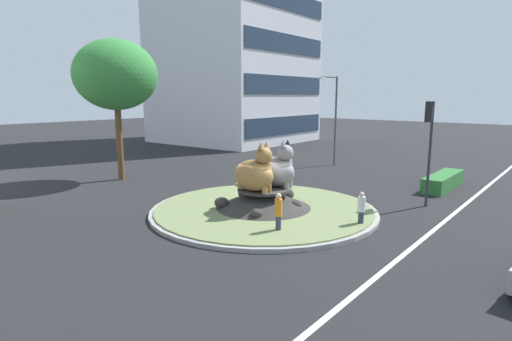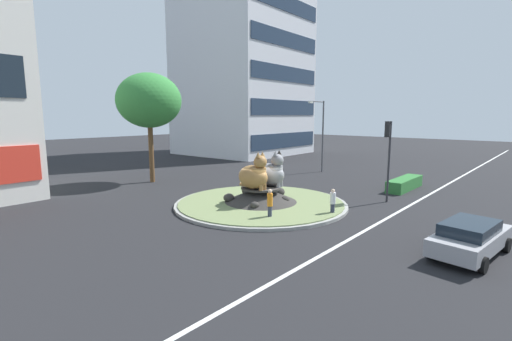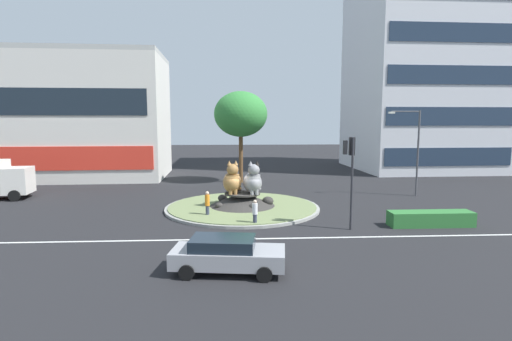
{
  "view_description": "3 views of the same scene",
  "coord_description": "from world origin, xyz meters",
  "px_view_note": "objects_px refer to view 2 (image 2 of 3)",
  "views": [
    {
      "loc": [
        -15.65,
        -12.34,
        5.73
      ],
      "look_at": [
        -0.48,
        0.09,
        2.16
      ],
      "focal_mm": 28.92,
      "sensor_mm": 36.0,
      "label": 1
    },
    {
      "loc": [
        -17.68,
        -14.85,
        5.84
      ],
      "look_at": [
        -2.01,
        -1.32,
        2.66
      ],
      "focal_mm": 25.31,
      "sensor_mm": 36.0,
      "label": 2
    },
    {
      "loc": [
        -0.55,
        -28.32,
        6.36
      ],
      "look_at": [
        1.0,
        0.1,
        2.81
      ],
      "focal_mm": 27.71,
      "sensor_mm": 36.0,
      "label": 3
    }
  ],
  "objects_px": {
    "cat_statue_tabby": "(255,175)",
    "pedestrian_orange_shirt": "(270,204)",
    "traffic_light_mast": "(388,144)",
    "pedestrian_white_shirt": "(333,202)",
    "broadleaf_tree_behind_island": "(149,101)",
    "sedan_on_far_lane": "(470,237)",
    "cat_statue_grey": "(271,173)",
    "streetlight_arm": "(321,131)",
    "office_tower": "(243,46)"
  },
  "relations": [
    {
      "from": "pedestrian_white_shirt",
      "to": "office_tower",
      "type": "bearing_deg",
      "value": 137.45
    },
    {
      "from": "streetlight_arm",
      "to": "pedestrian_white_shirt",
      "type": "distance_m",
      "value": 17.08
    },
    {
      "from": "streetlight_arm",
      "to": "traffic_light_mast",
      "type": "bearing_deg",
      "value": 50.17
    },
    {
      "from": "pedestrian_orange_shirt",
      "to": "pedestrian_white_shirt",
      "type": "distance_m",
      "value": 3.77
    },
    {
      "from": "cat_statue_grey",
      "to": "streetlight_arm",
      "type": "height_order",
      "value": "streetlight_arm"
    },
    {
      "from": "office_tower",
      "to": "streetlight_arm",
      "type": "height_order",
      "value": "office_tower"
    },
    {
      "from": "traffic_light_mast",
      "to": "streetlight_arm",
      "type": "bearing_deg",
      "value": -38.88
    },
    {
      "from": "cat_statue_grey",
      "to": "cat_statue_tabby",
      "type": "bearing_deg",
      "value": -103.55
    },
    {
      "from": "pedestrian_white_shirt",
      "to": "sedan_on_far_lane",
      "type": "xyz_separation_m",
      "value": [
        -1.55,
        -7.29,
        -0.07
      ]
    },
    {
      "from": "traffic_light_mast",
      "to": "broadleaf_tree_behind_island",
      "type": "relative_size",
      "value": 0.58
    },
    {
      "from": "cat_statue_tabby",
      "to": "broadleaf_tree_behind_island",
      "type": "distance_m",
      "value": 13.68
    },
    {
      "from": "traffic_light_mast",
      "to": "broadleaf_tree_behind_island",
      "type": "xyz_separation_m",
      "value": [
        -6.08,
        18.48,
        3.1
      ]
    },
    {
      "from": "sedan_on_far_lane",
      "to": "pedestrian_white_shirt",
      "type": "bearing_deg",
      "value": 85.1
    },
    {
      "from": "broadleaf_tree_behind_island",
      "to": "pedestrian_orange_shirt",
      "type": "height_order",
      "value": "broadleaf_tree_behind_island"
    },
    {
      "from": "cat_statue_tabby",
      "to": "office_tower",
      "type": "bearing_deg",
      "value": 129.72
    },
    {
      "from": "broadleaf_tree_behind_island",
      "to": "cat_statue_tabby",
      "type": "bearing_deg",
      "value": -93.72
    },
    {
      "from": "cat_statue_tabby",
      "to": "traffic_light_mast",
      "type": "relative_size",
      "value": 0.45
    },
    {
      "from": "cat_statue_tabby",
      "to": "streetlight_arm",
      "type": "height_order",
      "value": "streetlight_arm"
    },
    {
      "from": "sedan_on_far_lane",
      "to": "cat_statue_tabby",
      "type": "bearing_deg",
      "value": 96.32
    },
    {
      "from": "sedan_on_far_lane",
      "to": "streetlight_arm",
      "type": "bearing_deg",
      "value": 53.76
    },
    {
      "from": "broadleaf_tree_behind_island",
      "to": "pedestrian_white_shirt",
      "type": "height_order",
      "value": "broadleaf_tree_behind_island"
    },
    {
      "from": "traffic_light_mast",
      "to": "office_tower",
      "type": "relative_size",
      "value": 0.17
    },
    {
      "from": "cat_statue_tabby",
      "to": "pedestrian_orange_shirt",
      "type": "distance_m",
      "value": 3.25
    },
    {
      "from": "cat_statue_tabby",
      "to": "broadleaf_tree_behind_island",
      "type": "bearing_deg",
      "value": 172.05
    },
    {
      "from": "pedestrian_orange_shirt",
      "to": "cat_statue_tabby",
      "type": "bearing_deg",
      "value": 127.49
    },
    {
      "from": "traffic_light_mast",
      "to": "cat_statue_tabby",
      "type": "bearing_deg",
      "value": 51.23
    },
    {
      "from": "pedestrian_orange_shirt",
      "to": "sedan_on_far_lane",
      "type": "distance_m",
      "value": 9.65
    },
    {
      "from": "cat_statue_tabby",
      "to": "traffic_light_mast",
      "type": "bearing_deg",
      "value": 45.94
    },
    {
      "from": "traffic_light_mast",
      "to": "broadleaf_tree_behind_island",
      "type": "height_order",
      "value": "broadleaf_tree_behind_island"
    },
    {
      "from": "broadleaf_tree_behind_island",
      "to": "streetlight_arm",
      "type": "height_order",
      "value": "broadleaf_tree_behind_island"
    },
    {
      "from": "office_tower",
      "to": "pedestrian_white_shirt",
      "type": "height_order",
      "value": "office_tower"
    },
    {
      "from": "cat_statue_tabby",
      "to": "broadleaf_tree_behind_island",
      "type": "xyz_separation_m",
      "value": [
        0.83,
        12.72,
        4.99
      ]
    },
    {
      "from": "cat_statue_grey",
      "to": "office_tower",
      "type": "bearing_deg",
      "value": 129.63
    },
    {
      "from": "pedestrian_orange_shirt",
      "to": "pedestrian_white_shirt",
      "type": "height_order",
      "value": "pedestrian_orange_shirt"
    },
    {
      "from": "traffic_light_mast",
      "to": "pedestrian_white_shirt",
      "type": "xyz_separation_m",
      "value": [
        -5.53,
        0.95,
        -3.1
      ]
    },
    {
      "from": "cat_statue_tabby",
      "to": "pedestrian_white_shirt",
      "type": "relative_size",
      "value": 1.51
    },
    {
      "from": "pedestrian_orange_shirt",
      "to": "pedestrian_white_shirt",
      "type": "relative_size",
      "value": 1.09
    },
    {
      "from": "cat_statue_grey",
      "to": "pedestrian_white_shirt",
      "type": "height_order",
      "value": "cat_statue_grey"
    },
    {
      "from": "cat_statue_tabby",
      "to": "broadleaf_tree_behind_island",
      "type": "relative_size",
      "value": 0.26
    },
    {
      "from": "broadleaf_tree_behind_island",
      "to": "sedan_on_far_lane",
      "type": "relative_size",
      "value": 1.9
    },
    {
      "from": "pedestrian_white_shirt",
      "to": "sedan_on_far_lane",
      "type": "relative_size",
      "value": 0.33
    },
    {
      "from": "streetlight_arm",
      "to": "pedestrian_orange_shirt",
      "type": "bearing_deg",
      "value": 22.23
    },
    {
      "from": "cat_statue_tabby",
      "to": "pedestrian_orange_shirt",
      "type": "xyz_separation_m",
      "value": [
        -1.65,
        -2.57,
        -1.11
      ]
    },
    {
      "from": "cat_statue_grey",
      "to": "pedestrian_white_shirt",
      "type": "xyz_separation_m",
      "value": [
        -0.1,
        -4.63,
        -1.21
      ]
    },
    {
      "from": "streetlight_arm",
      "to": "pedestrian_white_shirt",
      "type": "xyz_separation_m",
      "value": [
        -14.0,
        -9.17,
        -3.43
      ]
    },
    {
      "from": "cat_statue_tabby",
      "to": "pedestrian_white_shirt",
      "type": "xyz_separation_m",
      "value": [
        1.38,
        -4.82,
        -1.21
      ]
    },
    {
      "from": "streetlight_arm",
      "to": "office_tower",
      "type": "bearing_deg",
      "value": -115.26
    },
    {
      "from": "cat_statue_grey",
      "to": "sedan_on_far_lane",
      "type": "distance_m",
      "value": 12.1
    },
    {
      "from": "streetlight_arm",
      "to": "pedestrian_orange_shirt",
      "type": "xyz_separation_m",
      "value": [
        -17.03,
        -6.92,
        -3.33
      ]
    },
    {
      "from": "cat_statue_grey",
      "to": "sedan_on_far_lane",
      "type": "xyz_separation_m",
      "value": [
        -1.65,
        -11.92,
        -1.28
      ]
    }
  ]
}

